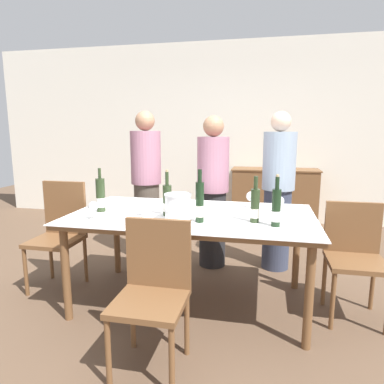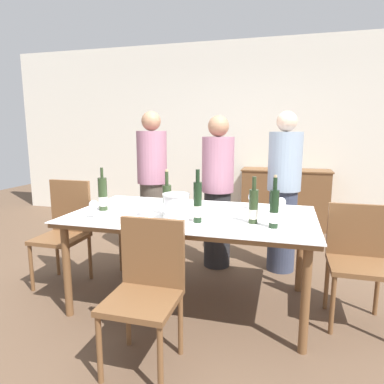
% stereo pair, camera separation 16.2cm
% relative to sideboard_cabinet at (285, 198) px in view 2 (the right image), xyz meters
% --- Properties ---
extents(ground_plane, '(12.00, 12.00, 0.00)m').
position_rel_sideboard_cabinet_xyz_m(ground_plane, '(-0.73, -2.60, -0.44)').
color(ground_plane, brown).
extents(back_wall, '(8.00, 0.10, 2.80)m').
position_rel_sideboard_cabinet_xyz_m(back_wall, '(-0.73, 0.29, 0.96)').
color(back_wall, silver).
rests_on(back_wall, ground_plane).
extents(sideboard_cabinet, '(1.28, 0.46, 0.87)m').
position_rel_sideboard_cabinet_xyz_m(sideboard_cabinet, '(0.00, 0.00, 0.00)').
color(sideboard_cabinet, brown).
rests_on(sideboard_cabinet, ground_plane).
extents(dining_table, '(1.95, 1.11, 0.77)m').
position_rel_sideboard_cabinet_xyz_m(dining_table, '(-0.73, -2.60, 0.27)').
color(dining_table, brown).
rests_on(dining_table, ground_plane).
extents(ice_bucket, '(0.20, 0.20, 0.20)m').
position_rel_sideboard_cabinet_xyz_m(ice_bucket, '(-0.79, -2.83, 0.44)').
color(ice_bucket, white).
rests_on(ice_bucket, dining_table).
extents(wine_bottle_0, '(0.07, 0.07, 0.34)m').
position_rel_sideboard_cabinet_xyz_m(wine_bottle_0, '(-0.22, -2.76, 0.46)').
color(wine_bottle_0, '#28381E').
rests_on(wine_bottle_0, dining_table).
extents(wine_bottle_1, '(0.06, 0.06, 0.37)m').
position_rel_sideboard_cabinet_xyz_m(wine_bottle_1, '(-0.07, -2.84, 0.47)').
color(wine_bottle_1, black).
rests_on(wine_bottle_1, dining_table).
extents(wine_bottle_2, '(0.08, 0.08, 0.36)m').
position_rel_sideboard_cabinet_xyz_m(wine_bottle_2, '(-1.49, -2.68, 0.47)').
color(wine_bottle_2, '#28381E').
rests_on(wine_bottle_2, dining_table).
extents(wine_bottle_3, '(0.06, 0.06, 0.39)m').
position_rel_sideboard_cabinet_xyz_m(wine_bottle_3, '(-0.62, -2.84, 0.48)').
color(wine_bottle_3, black).
rests_on(wine_bottle_3, dining_table).
extents(wine_bottle_4, '(0.07, 0.07, 0.37)m').
position_rel_sideboard_cabinet_xyz_m(wine_bottle_4, '(-0.91, -2.69, 0.46)').
color(wine_bottle_4, '#28381E').
rests_on(wine_bottle_4, dining_table).
extents(wine_glass_0, '(0.07, 0.07, 0.14)m').
position_rel_sideboard_cabinet_xyz_m(wine_glass_0, '(-1.42, -2.94, 0.43)').
color(wine_glass_0, white).
rests_on(wine_glass_0, dining_table).
extents(wine_glass_1, '(0.08, 0.08, 0.15)m').
position_rel_sideboard_cabinet_xyz_m(wine_glass_1, '(-1.08, -2.77, 0.44)').
color(wine_glass_1, white).
rests_on(wine_glass_1, dining_table).
extents(wine_glass_2, '(0.08, 0.08, 0.15)m').
position_rel_sideboard_cabinet_xyz_m(wine_glass_2, '(-0.27, -2.29, 0.43)').
color(wine_glass_2, white).
rests_on(wine_glass_2, dining_table).
extents(wine_glass_3, '(0.07, 0.07, 0.14)m').
position_rel_sideboard_cabinet_xyz_m(wine_glass_3, '(-0.80, -3.00, 0.43)').
color(wine_glass_3, white).
rests_on(wine_glass_3, dining_table).
extents(wine_glass_4, '(0.08, 0.08, 0.13)m').
position_rel_sideboard_cabinet_xyz_m(wine_glass_4, '(-0.03, -2.40, 0.42)').
color(wine_glass_4, white).
rests_on(wine_glass_4, dining_table).
extents(chair_left_end, '(0.42, 0.42, 0.97)m').
position_rel_sideboard_cabinet_xyz_m(chair_left_end, '(-2.00, -2.51, 0.11)').
color(chair_left_end, brown).
rests_on(chair_left_end, ground_plane).
extents(chair_near_front, '(0.42, 0.42, 0.90)m').
position_rel_sideboard_cabinet_xyz_m(chair_near_front, '(-0.80, -3.39, 0.08)').
color(chair_near_front, brown).
rests_on(chair_near_front, ground_plane).
extents(chair_right_end, '(0.42, 0.42, 0.89)m').
position_rel_sideboard_cabinet_xyz_m(chair_right_end, '(0.54, -2.52, 0.08)').
color(chair_right_end, brown).
rests_on(chair_right_end, ground_plane).
extents(person_host, '(0.33, 0.33, 1.65)m').
position_rel_sideboard_cabinet_xyz_m(person_host, '(-1.44, -1.69, 0.39)').
color(person_host, '#51473D').
rests_on(person_host, ground_plane).
extents(person_guest_left, '(0.33, 0.33, 1.59)m').
position_rel_sideboard_cabinet_xyz_m(person_guest_left, '(-0.68, -1.75, 0.36)').
color(person_guest_left, '#262628').
rests_on(person_guest_left, ground_plane).
extents(person_guest_right, '(0.33, 0.33, 1.63)m').
position_rel_sideboard_cabinet_xyz_m(person_guest_right, '(-0.02, -1.68, 0.38)').
color(person_guest_right, '#383F56').
rests_on(person_guest_right, ground_plane).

